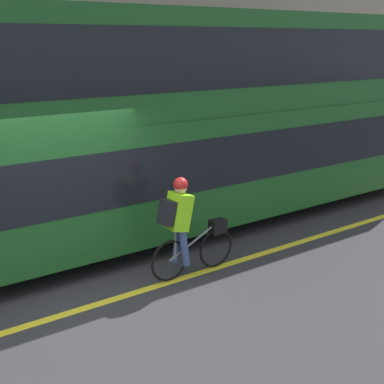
% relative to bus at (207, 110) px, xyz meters
% --- Properties ---
extents(ground_plane, '(80.00, 80.00, 0.00)m').
position_rel_bus_xyz_m(ground_plane, '(-3.54, -1.86, -2.17)').
color(ground_plane, '#2D2D30').
extents(road_center_line, '(50.00, 0.14, 0.01)m').
position_rel_bus_xyz_m(road_center_line, '(-3.54, -1.98, -2.17)').
color(road_center_line, yellow).
rests_on(road_center_line, ground_plane).
extents(bus, '(11.39, 2.57, 3.94)m').
position_rel_bus_xyz_m(bus, '(0.00, 0.00, 0.00)').
color(bus, black).
rests_on(bus, ground_plane).
extents(cyclist_on_bike, '(1.51, 0.32, 1.56)m').
position_rel_bus_xyz_m(cyclist_on_bike, '(-1.90, -1.94, -1.33)').
color(cyclist_on_bike, black).
rests_on(cyclist_on_bike, ground_plane).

